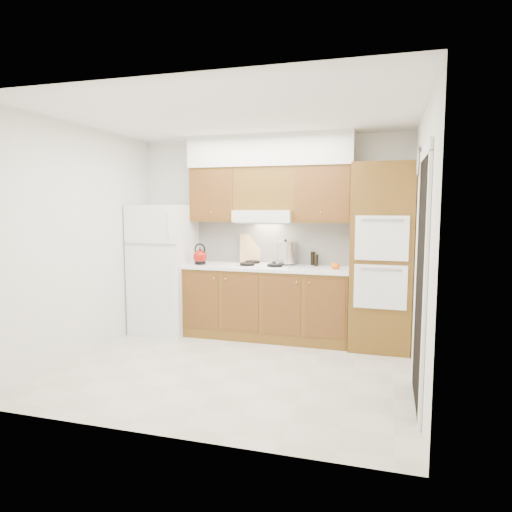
{
  "coord_description": "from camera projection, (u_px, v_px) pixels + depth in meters",
  "views": [
    {
      "loc": [
        1.51,
        -4.41,
        1.72
      ],
      "look_at": [
        0.1,
        0.45,
        1.15
      ],
      "focal_mm": 32.0,
      "sensor_mm": 36.0,
      "label": 1
    }
  ],
  "objects": [
    {
      "name": "oven_cabinet",
      "position": [
        381.0,
        257.0,
        5.41
      ],
      "size": [
        0.7,
        0.65,
        2.2
      ],
      "primitive_type": "cube",
      "color": "brown",
      "rests_on": "floor"
    },
    {
      "name": "kettle",
      "position": [
        200.0,
        257.0,
        5.98
      ],
      "size": [
        0.23,
        0.23,
        0.18
      ],
      "primitive_type": "sphere",
      "rotation": [
        0.0,
        0.0,
        0.37
      ],
      "color": "maroon",
      "rests_on": "countertop"
    },
    {
      "name": "wall_clock",
      "position": [
        419.0,
        162.0,
        4.6
      ],
      "size": [
        0.02,
        0.3,
        0.3
      ],
      "primitive_type": "cylinder",
      "rotation": [
        0.0,
        1.57,
        0.0
      ],
      "color": "#3F3833",
      "rests_on": "wall_right"
    },
    {
      "name": "ceiling",
      "position": [
        234.0,
        116.0,
        4.52
      ],
      "size": [
        3.6,
        3.6,
        0.0
      ],
      "primitive_type": "plane",
      "color": "white",
      "rests_on": "wall_back"
    },
    {
      "name": "fridge",
      "position": [
        164.0,
        268.0,
        6.19
      ],
      "size": [
        0.75,
        0.72,
        1.72
      ],
      "primitive_type": "cube",
      "color": "white",
      "rests_on": "floor"
    },
    {
      "name": "upper_cab_left",
      "position": [
        216.0,
        195.0,
        6.08
      ],
      "size": [
        0.63,
        0.33,
        0.7
      ],
      "primitive_type": "cube",
      "color": "brown",
      "rests_on": "wall_back"
    },
    {
      "name": "upper_cab_over_hood",
      "position": [
        266.0,
        189.0,
        5.88
      ],
      "size": [
        0.75,
        0.33,
        0.55
      ],
      "primitive_type": "cube",
      "color": "brown",
      "rests_on": "range_hood"
    },
    {
      "name": "orange_far",
      "position": [
        336.0,
        266.0,
        5.54
      ],
      "size": [
        0.09,
        0.09,
        0.07
      ],
      "primitive_type": "sphere",
      "rotation": [
        0.0,
        0.0,
        -0.17
      ],
      "color": "#FF5C0D",
      "rests_on": "countertop"
    },
    {
      "name": "wall_right",
      "position": [
        421.0,
        251.0,
        4.17
      ],
      "size": [
        0.02,
        3.0,
        2.6
      ],
      "primitive_type": "cube",
      "color": "white",
      "rests_on": "floor"
    },
    {
      "name": "cutting_board",
      "position": [
        250.0,
        248.0,
        6.14
      ],
      "size": [
        0.29,
        0.16,
        0.37
      ],
      "primitive_type": "cube",
      "rotation": [
        -0.21,
        0.0,
        0.26
      ],
      "color": "tan",
      "rests_on": "countertop"
    },
    {
      "name": "condiment_b",
      "position": [
        313.0,
        258.0,
        5.92
      ],
      "size": [
        0.07,
        0.07,
        0.17
      ],
      "primitive_type": "cylinder",
      "rotation": [
        0.0,
        0.0,
        0.4
      ],
      "color": "black",
      "rests_on": "countertop"
    },
    {
      "name": "wall_left",
      "position": [
        85.0,
        242.0,
        5.17
      ],
      "size": [
        0.02,
        3.0,
        2.6
      ],
      "primitive_type": "cube",
      "color": "white",
      "rests_on": "floor"
    },
    {
      "name": "wall_back",
      "position": [
        271.0,
        236.0,
        6.1
      ],
      "size": [
        3.6,
        0.02,
        2.6
      ],
      "primitive_type": "cube",
      "color": "white",
      "rests_on": "floor"
    },
    {
      "name": "countertop",
      "position": [
        267.0,
        267.0,
        5.84
      ],
      "size": [
        2.13,
        0.62,
        0.04
      ],
      "primitive_type": "cube",
      "color": "white",
      "rests_on": "base_cabinets"
    },
    {
      "name": "condiment_a",
      "position": [
        289.0,
        257.0,
        5.9
      ],
      "size": [
        0.06,
        0.06,
        0.21
      ],
      "primitive_type": "cylinder",
      "rotation": [
        0.0,
        0.0,
        -0.09
      ],
      "color": "black",
      "rests_on": "countertop"
    },
    {
      "name": "cooktop",
      "position": [
        263.0,
        265.0,
        5.87
      ],
      "size": [
        0.74,
        0.5,
        0.01
      ],
      "primitive_type": "cube",
      "color": "white",
      "rests_on": "countertop"
    },
    {
      "name": "upper_cab_right",
      "position": [
        323.0,
        194.0,
        5.68
      ],
      "size": [
        0.73,
        0.33,
        0.7
      ],
      "primitive_type": "cube",
      "color": "brown",
      "rests_on": "wall_back"
    },
    {
      "name": "soffit",
      "position": [
        270.0,
        151.0,
        5.8
      ],
      "size": [
        2.13,
        0.36,
        0.4
      ],
      "primitive_type": "cube",
      "color": "silver",
      "rests_on": "wall_back"
    },
    {
      "name": "floor",
      "position": [
        235.0,
        368.0,
        4.81
      ],
      "size": [
        3.6,
        3.6,
        0.0
      ],
      "primitive_type": "plane",
      "color": "beige",
      "rests_on": "ground"
    },
    {
      "name": "range_hood",
      "position": [
        265.0,
        216.0,
        5.86
      ],
      "size": [
        0.75,
        0.45,
        0.15
      ],
      "primitive_type": "cube",
      "color": "silver",
      "rests_on": "wall_back"
    },
    {
      "name": "doorway",
      "position": [
        421.0,
        284.0,
        3.87
      ],
      "size": [
        0.02,
        0.9,
        2.1
      ],
      "primitive_type": "cube",
      "color": "black",
      "rests_on": "floor"
    },
    {
      "name": "base_cabinets",
      "position": [
        267.0,
        303.0,
        5.9
      ],
      "size": [
        2.11,
        0.6,
        0.9
      ],
      "primitive_type": "cube",
      "color": "brown",
      "rests_on": "floor"
    },
    {
      "name": "stock_pot",
      "position": [
        285.0,
        253.0,
        5.88
      ],
      "size": [
        0.33,
        0.33,
        0.27
      ],
      "primitive_type": "cylinder",
      "rotation": [
        0.0,
        0.0,
        0.31
      ],
      "color": "silver",
      "rests_on": "cooktop"
    },
    {
      "name": "condiment_c",
      "position": [
        316.0,
        260.0,
        5.82
      ],
      "size": [
        0.06,
        0.06,
        0.15
      ],
      "primitive_type": "cylinder",
      "rotation": [
        0.0,
        0.0,
        0.15
      ],
      "color": "black",
      "rests_on": "countertop"
    },
    {
      "name": "orange_near",
      "position": [
        334.0,
        266.0,
        5.55
      ],
      "size": [
        0.1,
        0.1,
        0.08
      ],
      "primitive_type": "sphere",
      "rotation": [
        0.0,
        0.0,
        -0.27
      ],
      "color": "#E3510B",
      "rests_on": "countertop"
    },
    {
      "name": "backsplash",
      "position": [
        272.0,
        242.0,
        6.09
      ],
      "size": [
        2.11,
        0.03,
        0.56
      ],
      "primitive_type": "cube",
      "color": "white",
      "rests_on": "countertop"
    }
  ]
}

